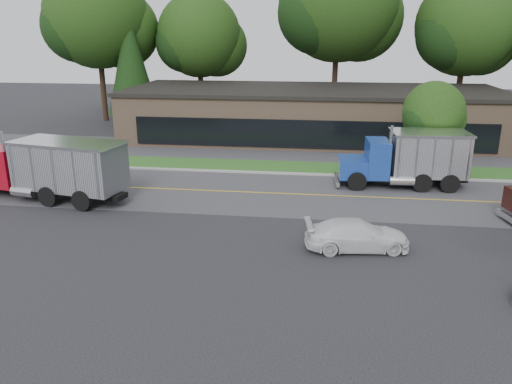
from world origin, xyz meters
The scene contains 16 objects.
ground centered at (0.00, 0.00, 0.00)m, with size 140.00×140.00×0.00m, color #37373C.
road centered at (0.00, 9.00, 0.00)m, with size 60.00×8.00×0.02m, color #56565B.
center_line centered at (0.00, 9.00, 0.00)m, with size 60.00×0.12×0.01m, color gold.
curb centered at (0.00, 13.20, 0.00)m, with size 60.00×0.30×0.12m, color #9E9E99.
grass_verge centered at (0.00, 15.00, 0.00)m, with size 60.00×3.40×0.03m, color #26561D.
far_parking centered at (0.00, 20.00, 0.00)m, with size 60.00×7.00×0.02m, color #56565B.
strip_mall centered at (2.00, 26.00, 2.00)m, with size 32.00×12.00×4.00m, color #99785E.
tree_far_a centered at (-19.83, 32.13, 10.00)m, with size 10.99×10.34×15.67m.
tree_far_b centered at (-9.86, 34.11, 8.28)m, with size 9.10×8.56×12.98m.
tree_far_c centered at (4.19, 34.15, 11.31)m, with size 12.42×11.69×17.71m.
tree_far_d centered at (16.15, 33.12, 9.14)m, with size 10.04×9.45×14.33m.
evergreen_left centered at (-16.00, 30.00, 6.17)m, with size 4.94×4.94×11.23m.
tree_verge centered at (10.06, 15.05, 3.83)m, with size 4.22×3.97×6.02m.
dump_truck_red centered at (-12.07, 6.44, 1.81)m, with size 10.55×4.40×3.36m.
dump_truck_blue centered at (8.17, 11.51, 1.80)m, with size 7.68×2.99×3.36m.
rally_car centered at (4.52, 1.69, 0.65)m, with size 1.81×4.46×1.29m, color white.
Camera 1 is at (2.81, -18.51, 8.92)m, focal length 35.00 mm.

